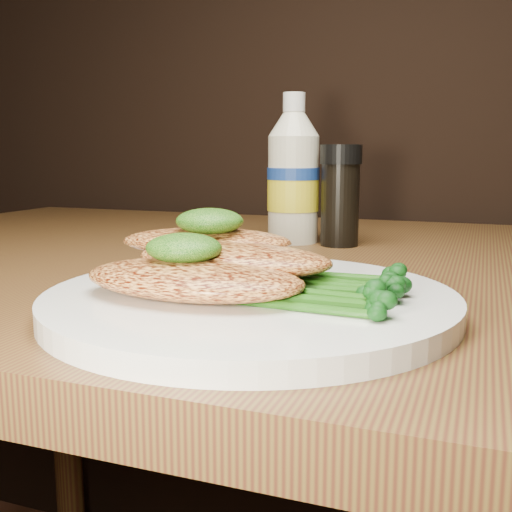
% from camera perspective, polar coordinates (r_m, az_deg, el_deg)
% --- Properties ---
extents(plate, '(0.30, 0.30, 0.02)m').
position_cam_1_polar(plate, '(0.45, -0.53, -4.24)').
color(plate, white).
rests_on(plate, dining_table).
extents(chicken_front, '(0.16, 0.09, 0.03)m').
position_cam_1_polar(chicken_front, '(0.43, -5.89, -2.15)').
color(chicken_front, '#EA994A').
rests_on(chicken_front, plate).
extents(chicken_mid, '(0.16, 0.08, 0.02)m').
position_cam_1_polar(chicken_mid, '(0.46, -2.16, -0.28)').
color(chicken_mid, '#EA994A').
rests_on(chicken_mid, plate).
extents(chicken_back, '(0.15, 0.10, 0.02)m').
position_cam_1_polar(chicken_back, '(0.51, -4.64, 1.35)').
color(chicken_back, '#EA994A').
rests_on(chicken_back, plate).
extents(pesto_front, '(0.06, 0.06, 0.02)m').
position_cam_1_polar(pesto_front, '(0.44, -6.72, 0.75)').
color(pesto_front, '#083808').
rests_on(pesto_front, chicken_front).
extents(pesto_back, '(0.06, 0.05, 0.02)m').
position_cam_1_polar(pesto_back, '(0.49, -4.33, 3.26)').
color(pesto_back, '#083808').
rests_on(pesto_back, chicken_back).
extents(broccolini_bundle, '(0.16, 0.13, 0.02)m').
position_cam_1_polar(broccolini_bundle, '(0.43, 4.94, -2.37)').
color(broccolini_bundle, '#205713').
rests_on(broccolini_bundle, plate).
extents(mayo_bottle, '(0.08, 0.08, 0.19)m').
position_cam_1_polar(mayo_bottle, '(0.79, 3.49, 8.08)').
color(mayo_bottle, beige).
rests_on(mayo_bottle, dining_table).
extents(pepper_grinder, '(0.06, 0.06, 0.12)m').
position_cam_1_polar(pepper_grinder, '(0.77, 7.82, 5.56)').
color(pepper_grinder, black).
rests_on(pepper_grinder, dining_table).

